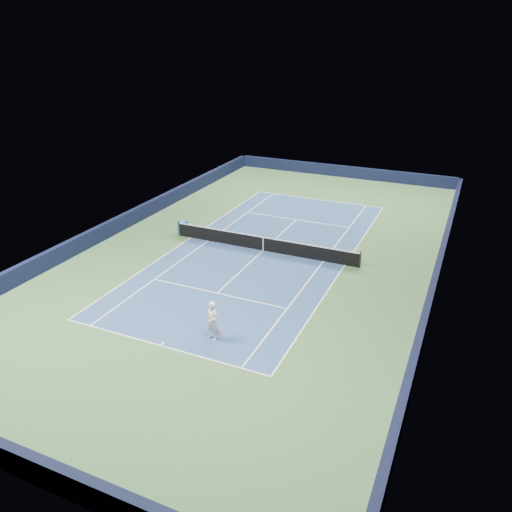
% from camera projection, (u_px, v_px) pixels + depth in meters
% --- Properties ---
extents(ground, '(40.00, 40.00, 0.00)m').
position_uv_depth(ground, '(263.00, 251.00, 32.74)').
color(ground, '#375B31').
rests_on(ground, ground).
extents(wall_far, '(22.00, 0.35, 1.10)m').
position_uv_depth(wall_far, '(343.00, 171.00, 48.99)').
color(wall_far, black).
rests_on(wall_far, ground).
extents(wall_near, '(22.00, 0.35, 1.10)m').
position_uv_depth(wall_near, '(19.00, 461.00, 16.03)').
color(wall_near, black).
rests_on(wall_near, ground).
extents(wall_right, '(0.35, 40.00, 1.10)m').
position_uv_depth(wall_right, '(437.00, 273.00, 28.49)').
color(wall_right, black).
rests_on(wall_right, ground).
extents(wall_left, '(0.35, 40.00, 1.10)m').
position_uv_depth(wall_left, '(128.00, 219.00, 36.53)').
color(wall_left, black).
rests_on(wall_left, ground).
extents(court_surface, '(10.97, 23.77, 0.01)m').
position_uv_depth(court_surface, '(263.00, 250.00, 32.74)').
color(court_surface, navy).
rests_on(court_surface, ground).
extents(baseline_far, '(10.97, 0.08, 0.00)m').
position_uv_depth(baseline_far, '(318.00, 199.00, 42.62)').
color(baseline_far, white).
rests_on(baseline_far, ground).
extents(baseline_near, '(10.97, 0.08, 0.00)m').
position_uv_depth(baseline_near, '(161.00, 346.00, 22.85)').
color(baseline_near, white).
rests_on(baseline_near, ground).
extents(sideline_doubles_right, '(0.08, 23.77, 0.00)m').
position_uv_depth(sideline_doubles_right, '(345.00, 265.00, 30.70)').
color(sideline_doubles_right, white).
rests_on(sideline_doubles_right, ground).
extents(sideline_doubles_left, '(0.08, 23.77, 0.00)m').
position_uv_depth(sideline_doubles_left, '(191.00, 237.00, 34.77)').
color(sideline_doubles_left, white).
rests_on(sideline_doubles_left, ground).
extents(sideline_singles_right, '(0.08, 23.77, 0.00)m').
position_uv_depth(sideline_singles_right, '(323.00, 261.00, 31.20)').
color(sideline_singles_right, white).
rests_on(sideline_singles_right, ground).
extents(sideline_singles_left, '(0.08, 23.77, 0.00)m').
position_uv_depth(sideline_singles_left, '(208.00, 241.00, 34.26)').
color(sideline_singles_left, white).
rests_on(sideline_singles_left, ground).
extents(service_line_far, '(8.23, 0.08, 0.00)m').
position_uv_depth(service_line_far, '(296.00, 220.00, 38.06)').
color(service_line_far, white).
rests_on(service_line_far, ground).
extents(service_line_near, '(8.23, 0.08, 0.00)m').
position_uv_depth(service_line_near, '(217.00, 293.00, 27.41)').
color(service_line_near, white).
rests_on(service_line_near, ground).
extents(center_service_line, '(0.08, 12.80, 0.00)m').
position_uv_depth(center_service_line, '(263.00, 250.00, 32.73)').
color(center_service_line, white).
rests_on(center_service_line, ground).
extents(center_mark_far, '(0.08, 0.30, 0.00)m').
position_uv_depth(center_mark_far, '(318.00, 200.00, 42.49)').
color(center_mark_far, white).
rests_on(center_mark_far, ground).
extents(center_mark_near, '(0.08, 0.30, 0.00)m').
position_uv_depth(center_mark_near, '(162.00, 344.00, 22.98)').
color(center_mark_near, white).
rests_on(center_mark_near, ground).
extents(tennis_net, '(12.90, 0.10, 1.07)m').
position_uv_depth(tennis_net, '(263.00, 243.00, 32.53)').
color(tennis_net, black).
rests_on(tennis_net, ground).
extents(sponsor_cube, '(0.60, 0.52, 0.93)m').
position_uv_depth(sponsor_cube, '(183.00, 227.00, 35.30)').
color(sponsor_cube, blue).
rests_on(sponsor_cube, ground).
extents(tennis_player, '(0.89, 1.35, 1.94)m').
position_uv_depth(tennis_player, '(212.00, 321.00, 22.96)').
color(tennis_player, white).
rests_on(tennis_player, ground).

